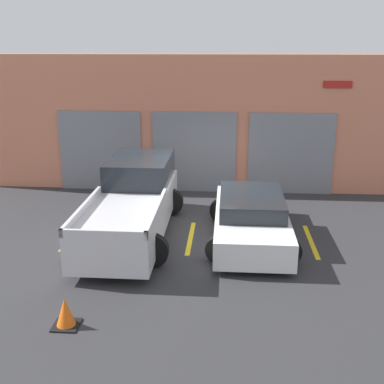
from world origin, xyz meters
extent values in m
plane|color=#2D2D30|center=(0.00, 0.00, 0.00)|extent=(28.00, 28.00, 0.00)
cube|color=#D17A5B|center=(0.00, 3.30, 2.26)|extent=(15.74, 0.60, 4.52)
cube|color=slate|center=(-3.40, 2.96, 1.35)|extent=(2.80, 0.08, 2.70)
cube|color=slate|center=(-0.20, 2.96, 1.35)|extent=(2.80, 0.08, 2.70)
cube|color=slate|center=(3.00, 2.96, 1.35)|extent=(2.80, 0.08, 2.70)
cube|color=#B21E19|center=(4.33, 2.97, 3.61)|extent=(0.90, 0.03, 0.22)
cube|color=silver|center=(-1.55, -1.19, 0.65)|extent=(1.82, 5.57, 0.87)
cube|color=#1E2328|center=(-1.55, 0.34, 1.44)|extent=(1.67, 2.51, 0.70)
cube|color=silver|center=(-2.42, -2.45, 1.18)|extent=(0.08, 3.07, 0.18)
cube|color=silver|center=(-0.68, -2.45, 1.18)|extent=(0.08, 3.07, 0.18)
cube|color=silver|center=(-1.55, -3.94, 1.18)|extent=(1.82, 0.08, 0.18)
cylinder|color=black|center=(-2.35, 0.53, 0.40)|extent=(0.79, 0.22, 0.79)
cylinder|color=black|center=(-0.75, 0.53, 0.40)|extent=(0.79, 0.22, 0.79)
cylinder|color=black|center=(-2.35, -2.92, 0.40)|extent=(0.79, 0.22, 0.79)
cylinder|color=black|center=(-0.75, -2.92, 0.40)|extent=(0.79, 0.22, 0.79)
cube|color=white|center=(1.55, -1.19, 0.47)|extent=(1.81, 4.32, 0.65)
cube|color=#1E2328|center=(1.55, -1.09, 1.00)|extent=(1.59, 2.37, 0.41)
cylinder|color=black|center=(0.76, 0.15, 0.32)|extent=(0.63, 0.22, 0.63)
cylinder|color=black|center=(2.34, 0.15, 0.32)|extent=(0.63, 0.22, 0.63)
cylinder|color=black|center=(0.76, -2.53, 0.32)|extent=(0.63, 0.22, 0.63)
cylinder|color=black|center=(2.34, -2.53, 0.32)|extent=(0.63, 0.22, 0.63)
cube|color=gold|center=(-3.10, -1.19, 0.00)|extent=(0.12, 2.20, 0.01)
cube|color=gold|center=(0.00, -1.19, 0.00)|extent=(0.12, 2.20, 0.01)
cube|color=gold|center=(3.10, -1.19, 0.00)|extent=(0.12, 2.20, 0.01)
cube|color=black|center=(-1.91, -5.42, 0.01)|extent=(0.47, 0.47, 0.03)
cone|color=orange|center=(-1.91, -5.42, 0.28)|extent=(0.36, 0.36, 0.55)
camera|label=1|loc=(0.91, -12.77, 4.88)|focal=45.00mm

